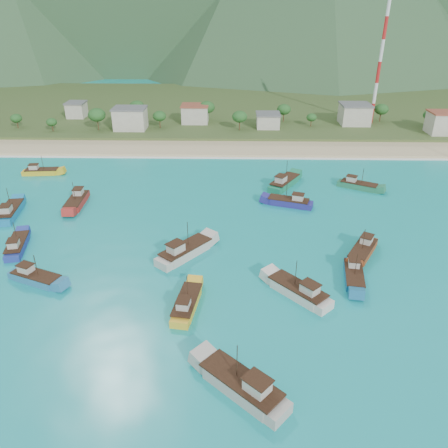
{
  "coord_description": "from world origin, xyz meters",
  "views": [
    {
      "loc": [
        7.31,
        -62.34,
        44.45
      ],
      "look_at": [
        5.59,
        18.0,
        3.0
      ],
      "focal_mm": 35.0,
      "sensor_mm": 36.0,
      "label": 1
    }
  ],
  "objects_px": {
    "boat_12": "(11,212)",
    "boat_23": "(41,172)",
    "boat_14": "(363,251)",
    "boat_19": "(185,252)",
    "boat_4": "(299,292)",
    "boat_27": "(289,202)",
    "boat_0": "(284,183)",
    "boat_3": "(187,304)",
    "radio_tower": "(380,62)",
    "boat_18": "(242,386)",
    "boat_2": "(354,276)",
    "boat_15": "(77,202)",
    "boat_24": "(17,246)",
    "boat_10": "(36,278)",
    "boat_1": "(358,186)"
  },
  "relations": [
    {
      "from": "boat_10",
      "to": "boat_12",
      "type": "height_order",
      "value": "boat_12"
    },
    {
      "from": "radio_tower",
      "to": "boat_4",
      "type": "bearing_deg",
      "value": -110.98
    },
    {
      "from": "radio_tower",
      "to": "boat_10",
      "type": "distance_m",
      "value": 140.68
    },
    {
      "from": "boat_0",
      "to": "boat_18",
      "type": "height_order",
      "value": "boat_18"
    },
    {
      "from": "boat_2",
      "to": "boat_15",
      "type": "relative_size",
      "value": 0.92
    },
    {
      "from": "boat_24",
      "to": "boat_0",
      "type": "bearing_deg",
      "value": 18.85
    },
    {
      "from": "boat_12",
      "to": "boat_23",
      "type": "distance_m",
      "value": 26.79
    },
    {
      "from": "boat_19",
      "to": "radio_tower",
      "type": "bearing_deg",
      "value": 96.68
    },
    {
      "from": "boat_1",
      "to": "boat_14",
      "type": "relative_size",
      "value": 0.98
    },
    {
      "from": "boat_0",
      "to": "boat_12",
      "type": "distance_m",
      "value": 67.62
    },
    {
      "from": "boat_2",
      "to": "boat_15",
      "type": "height_order",
      "value": "boat_15"
    },
    {
      "from": "boat_1",
      "to": "boat_2",
      "type": "relative_size",
      "value": 1.01
    },
    {
      "from": "boat_4",
      "to": "boat_27",
      "type": "xyz_separation_m",
      "value": [
        2.51,
        36.39,
        -0.1
      ]
    },
    {
      "from": "boat_12",
      "to": "boat_19",
      "type": "distance_m",
      "value": 45.34
    },
    {
      "from": "radio_tower",
      "to": "boat_18",
      "type": "height_order",
      "value": "radio_tower"
    },
    {
      "from": "boat_27",
      "to": "boat_23",
      "type": "bearing_deg",
      "value": 91.96
    },
    {
      "from": "boat_2",
      "to": "boat_27",
      "type": "bearing_deg",
      "value": -66.2
    },
    {
      "from": "boat_0",
      "to": "boat_18",
      "type": "distance_m",
      "value": 70.0
    },
    {
      "from": "boat_4",
      "to": "boat_24",
      "type": "bearing_deg",
      "value": 122.01
    },
    {
      "from": "boat_10",
      "to": "boat_24",
      "type": "xyz_separation_m",
      "value": [
        -8.24,
        11.11,
        0.0
      ]
    },
    {
      "from": "boat_14",
      "to": "boat_18",
      "type": "xyz_separation_m",
      "value": [
        -24.01,
        -34.15,
        0.21
      ]
    },
    {
      "from": "boat_1",
      "to": "boat_19",
      "type": "xyz_separation_m",
      "value": [
        -42.23,
        -35.12,
        0.23
      ]
    },
    {
      "from": "radio_tower",
      "to": "boat_15",
      "type": "xyz_separation_m",
      "value": [
        -91.3,
        -74.69,
        -23.36
      ]
    },
    {
      "from": "boat_18",
      "to": "boat_27",
      "type": "xyz_separation_m",
      "value": [
        12.26,
        56.83,
        -0.2
      ]
    },
    {
      "from": "boat_14",
      "to": "boat_19",
      "type": "relative_size",
      "value": 0.9
    },
    {
      "from": "boat_10",
      "to": "boat_27",
      "type": "bearing_deg",
      "value": 146.49
    },
    {
      "from": "boat_19",
      "to": "boat_24",
      "type": "xyz_separation_m",
      "value": [
        -33.71,
        1.94,
        -0.25
      ]
    },
    {
      "from": "boat_3",
      "to": "boat_4",
      "type": "relative_size",
      "value": 0.97
    },
    {
      "from": "radio_tower",
      "to": "boat_18",
      "type": "xyz_separation_m",
      "value": [
        -52.07,
        -130.78,
        -23.21
      ]
    },
    {
      "from": "boat_12",
      "to": "boat_18",
      "type": "bearing_deg",
      "value": -52.11
    },
    {
      "from": "boat_1",
      "to": "boat_24",
      "type": "relative_size",
      "value": 1.0
    },
    {
      "from": "boat_2",
      "to": "boat_4",
      "type": "bearing_deg",
      "value": 36.07
    },
    {
      "from": "boat_23",
      "to": "boat_27",
      "type": "height_order",
      "value": "boat_27"
    },
    {
      "from": "radio_tower",
      "to": "boat_10",
      "type": "height_order",
      "value": "radio_tower"
    },
    {
      "from": "boat_2",
      "to": "boat_12",
      "type": "relative_size",
      "value": 0.88
    },
    {
      "from": "boat_24",
      "to": "boat_18",
      "type": "bearing_deg",
      "value": -50.36
    },
    {
      "from": "boat_10",
      "to": "boat_23",
      "type": "xyz_separation_m",
      "value": [
        -19.95,
        52.81,
        -0.01
      ]
    },
    {
      "from": "boat_3",
      "to": "boat_24",
      "type": "relative_size",
      "value": 1.0
    },
    {
      "from": "boat_10",
      "to": "boat_12",
      "type": "xyz_separation_m",
      "value": [
        -16.54,
        26.24,
        0.14
      ]
    },
    {
      "from": "boat_0",
      "to": "boat_3",
      "type": "height_order",
      "value": "boat_0"
    },
    {
      "from": "boat_3",
      "to": "boat_24",
      "type": "distance_m",
      "value": 39.92
    },
    {
      "from": "boat_0",
      "to": "boat_12",
      "type": "relative_size",
      "value": 1.05
    },
    {
      "from": "boat_0",
      "to": "boat_3",
      "type": "bearing_deg",
      "value": -80.45
    },
    {
      "from": "boat_15",
      "to": "boat_18",
      "type": "height_order",
      "value": "boat_18"
    },
    {
      "from": "boat_14",
      "to": "boat_24",
      "type": "relative_size",
      "value": 1.02
    },
    {
      "from": "boat_19",
      "to": "boat_24",
      "type": "distance_m",
      "value": 33.77
    },
    {
      "from": "boat_4",
      "to": "boat_14",
      "type": "relative_size",
      "value": 1.01
    },
    {
      "from": "boat_14",
      "to": "boat_19",
      "type": "xyz_separation_m",
      "value": [
        -34.63,
        -1.29,
        0.19
      ]
    },
    {
      "from": "boat_4",
      "to": "boat_10",
      "type": "bearing_deg",
      "value": 132.82
    },
    {
      "from": "boat_2",
      "to": "boat_19",
      "type": "bearing_deg",
      "value": -3.64
    }
  ]
}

